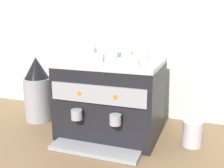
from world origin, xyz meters
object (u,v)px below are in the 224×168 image
object	(u,v)px
ceramic_cup_3	(90,53)
ceramic_cup_4	(88,49)
ceramic_cup_2	(112,57)
ceramic_bowl_1	(108,54)
ceramic_cup_0	(112,53)
ceramic_cup_1	(140,54)
espresso_machine	(112,98)
coffee_grinder	(38,91)
milk_pitcher	(192,133)
ceramic_bowl_0	(125,55)
ceramic_bowl_2	(129,62)
ceramic_bowl_3	(96,58)

from	to	relation	value
ceramic_cup_3	ceramic_cup_4	world-z (taller)	ceramic_cup_4
ceramic_cup_2	ceramic_bowl_1	world-z (taller)	ceramic_cup_2
ceramic_cup_0	ceramic_cup_1	size ratio (longest dim) A/B	1.03
espresso_machine	ceramic_bowl_1	bearing A→B (deg)	117.34
ceramic_cup_3	ceramic_bowl_1	size ratio (longest dim) A/B	1.01
ceramic_cup_1	ceramic_cup_0	bearing A→B (deg)	-159.18
espresso_machine	ceramic_cup_3	size ratio (longest dim) A/B	5.57
ceramic_cup_4	coffee_grinder	size ratio (longest dim) A/B	0.27
espresso_machine	milk_pitcher	world-z (taller)	espresso_machine
ceramic_cup_4	coffee_grinder	bearing A→B (deg)	-169.29
ceramic_cup_0	ceramic_cup_2	world-z (taller)	ceramic_cup_0
coffee_grinder	milk_pitcher	world-z (taller)	coffee_grinder
ceramic_cup_2	ceramic_cup_3	bearing A→B (deg)	152.09
ceramic_cup_2	espresso_machine	bearing A→B (deg)	110.17
ceramic_cup_4	coffee_grinder	world-z (taller)	ceramic_cup_4
espresso_machine	ceramic_bowl_1	distance (m)	0.27
ceramic_cup_0	ceramic_bowl_0	bearing A→B (deg)	68.31
ceramic_cup_1	coffee_grinder	bearing A→B (deg)	-177.93
ceramic_cup_0	ceramic_cup_4	xyz separation A→B (m)	(-0.18, 0.09, 0.00)
ceramic_cup_2	coffee_grinder	size ratio (longest dim) A/B	0.25
coffee_grinder	ceramic_cup_1	bearing A→B (deg)	2.07
ceramic_cup_0	ceramic_cup_2	size ratio (longest dim) A/B	1.09
ceramic_cup_4	ceramic_bowl_2	bearing A→B (deg)	-33.87
ceramic_cup_0	espresso_machine	bearing A→B (deg)	-166.64
ceramic_bowl_1	milk_pitcher	bearing A→B (deg)	-15.41
ceramic_bowl_0	ceramic_cup_4	bearing A→B (deg)	-178.00
ceramic_cup_3	ceramic_bowl_1	xyz separation A→B (m)	(0.06, 0.12, -0.02)
ceramic_bowl_2	ceramic_cup_4	bearing A→B (deg)	146.13
ceramic_cup_2	ceramic_bowl_3	bearing A→B (deg)	174.39
ceramic_bowl_2	milk_pitcher	size ratio (longest dim) A/B	0.85
ceramic_bowl_3	ceramic_cup_0	bearing A→B (deg)	45.65
ceramic_bowl_0	ceramic_bowl_3	bearing A→B (deg)	-122.18
ceramic_cup_3	coffee_grinder	xyz separation A→B (m)	(-0.38, 0.02, -0.26)
ceramic_cup_3	ceramic_bowl_0	bearing A→B (deg)	28.21
ceramic_cup_2	ceramic_bowl_3	xyz separation A→B (m)	(-0.09, 0.01, -0.01)
ceramic_cup_2	ceramic_bowl_2	world-z (taller)	ceramic_cup_2
ceramic_cup_2	ceramic_cup_4	size ratio (longest dim) A/B	0.94
ceramic_cup_4	ceramic_bowl_3	size ratio (longest dim) A/B	1.19
ceramic_cup_2	ceramic_cup_4	xyz separation A→B (m)	(-0.21, 0.17, 0.01)
espresso_machine	ceramic_bowl_3	world-z (taller)	ceramic_bowl_3
ceramic_cup_1	ceramic_bowl_1	xyz separation A→B (m)	(-0.21, 0.07, -0.02)
ceramic_bowl_1	ceramic_bowl_2	xyz separation A→B (m)	(0.19, -0.24, 0.00)
ceramic_bowl_3	ceramic_cup_2	bearing A→B (deg)	-5.61
ceramic_cup_1	ceramic_cup_2	world-z (taller)	ceramic_cup_1
ceramic_cup_2	ceramic_cup_4	bearing A→B (deg)	141.14
ceramic_cup_0	ceramic_cup_1	world-z (taller)	ceramic_cup_0
ceramic_cup_2	ceramic_bowl_0	distance (m)	0.18
ceramic_bowl_0	coffee_grinder	xyz separation A→B (m)	(-0.55, -0.07, -0.24)
ceramic_bowl_2	ceramic_bowl_3	bearing A→B (deg)	165.72
ceramic_bowl_2	ceramic_bowl_3	world-z (taller)	ceramic_bowl_3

